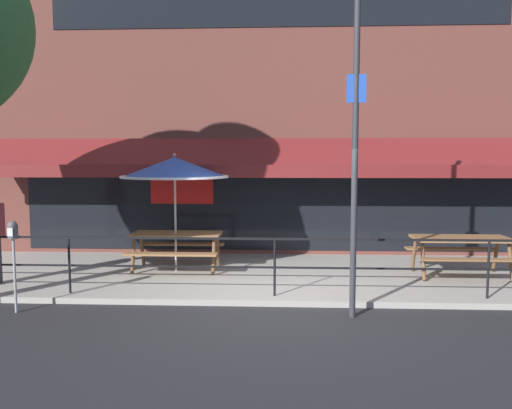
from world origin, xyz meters
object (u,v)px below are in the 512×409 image
patio_umbrella_left (175,168)px  street_sign_pole (355,156)px  picnic_table_centre (461,245)px  parking_meter_near (13,239)px  picnic_table_left (176,241)px

patio_umbrella_left → street_sign_pole: (3.18, -2.51, 0.21)m
picnic_table_centre → parking_meter_near: bearing=-162.8°
picnic_table_left → picnic_table_centre: same height
picnic_table_left → street_sign_pole: street_sign_pole is taller
picnic_table_left → street_sign_pole: (3.18, -2.59, 1.69)m
patio_umbrella_left → parking_meter_near: bearing=-127.5°
street_sign_pole → picnic_table_centre: bearing=43.8°
patio_umbrella_left → parking_meter_near: size_ratio=1.67×
parking_meter_near → street_sign_pole: 5.28m
picnic_table_centre → patio_umbrella_left: size_ratio=0.76×
patio_umbrella_left → picnic_table_centre: bearing=-2.2°
picnic_table_left → parking_meter_near: size_ratio=1.27×
picnic_table_left → patio_umbrella_left: size_ratio=0.76×
parking_meter_near → picnic_table_left: bearing=53.3°
picnic_table_left → picnic_table_centre: bearing=-3.0°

